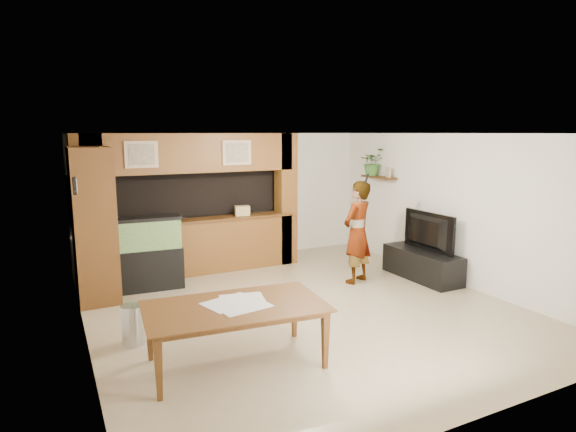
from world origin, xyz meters
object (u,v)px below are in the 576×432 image
pantry_cabinet (94,225)px  television (424,232)px  aquarium (148,254)px  dining_table (237,336)px  person (357,232)px

pantry_cabinet → television: size_ratio=2.00×
aquarium → television: size_ratio=1.03×
aquarium → dining_table: bearing=-79.9°
pantry_cabinet → dining_table: bearing=-69.3°
pantry_cabinet → dining_table: pantry_cabinet is taller
television → person: bearing=72.6°
person → dining_table: person is taller
aquarium → person: person is taller
pantry_cabinet → dining_table: size_ratio=1.20×
aquarium → dining_table: size_ratio=0.62×
television → dining_table: television is taller
aquarium → dining_table: aquarium is taller
aquarium → pantry_cabinet: bearing=-167.7°
person → aquarium: bearing=-43.3°
television → dining_table: bearing=110.9°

